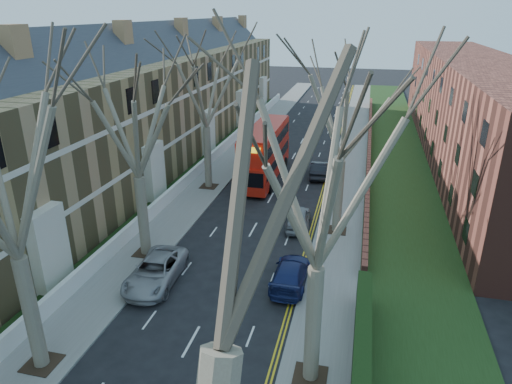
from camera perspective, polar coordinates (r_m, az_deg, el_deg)
The scene contains 15 objects.
pavement_left at distance 49.86m, azimuth -2.08°, elevation 5.10°, with size 3.00×102.00×0.12m, color slate.
pavement_right at distance 48.15m, azimuth 11.85°, elevation 4.03°, with size 3.00×102.00×0.12m, color slate.
terrace_left at distance 44.10m, azimuth -14.81°, elevation 9.52°, with size 9.70×78.00×13.60m.
flats_right at distance 51.90m, azimuth 25.36°, elevation 9.31°, with size 13.97×54.00×10.00m.
front_wall_left at distance 42.94m, azimuth -7.09°, elevation 2.95°, with size 0.30×78.00×1.00m.
grass_verge_right at distance 48.24m, azimuth 17.20°, elevation 3.65°, with size 6.00×102.00×0.06m.
tree_left_far at distance 26.73m, azimuth -15.25°, elevation 9.97°, with size 10.15×10.15×14.22m.
tree_left_dist at distance 37.50m, azimuth -6.48°, elevation 14.28°, with size 10.50×10.50×14.71m.
tree_right_mid at distance 15.77m, azimuth 8.30°, elevation 3.77°, with size 10.50×10.50×14.71m.
tree_right_far at distance 29.44m, azimuth 11.12°, elevation 11.36°, with size 10.15×10.15×14.22m.
double_decker_bus at distance 41.30m, azimuth 1.11°, elevation 4.80°, with size 2.89×11.22×4.68m.
car_left_far at distance 26.60m, azimuth -12.40°, elevation -9.64°, with size 2.42×5.25×1.46m, color #96969B.
car_right_near at distance 25.98m, azimuth 4.36°, elevation -10.11°, with size 1.88×4.64×1.35m, color navy.
car_right_mid at distance 32.45m, azimuth 5.30°, elevation -3.22°, with size 1.66×4.13×1.41m, color gray.
car_right_far at distance 42.51m, azimuth 7.88°, elevation 2.84°, with size 1.51×4.32×1.42m, color black.
Camera 1 is at (6.98, -6.96, 14.38)m, focal length 32.00 mm.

